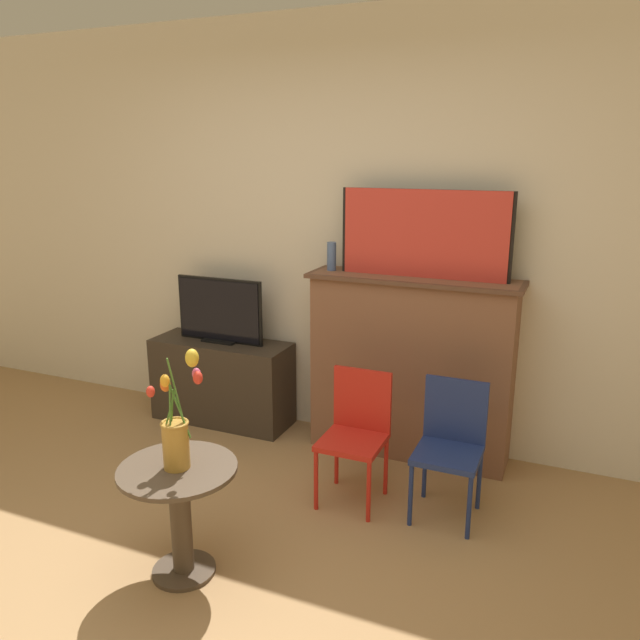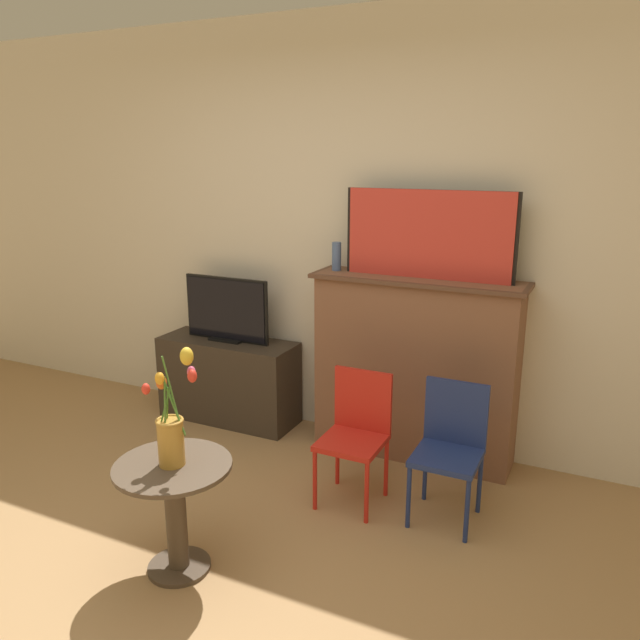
{
  "view_description": "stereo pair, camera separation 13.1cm",
  "coord_description": "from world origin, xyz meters",
  "px_view_note": "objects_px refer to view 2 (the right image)",
  "views": [
    {
      "loc": [
        1.47,
        -1.63,
        1.87
      ],
      "look_at": [
        0.23,
        1.24,
        1.02
      ],
      "focal_mm": 35.0,
      "sensor_mm": 36.0,
      "label": 1
    },
    {
      "loc": [
        1.58,
        -1.58,
        1.87
      ],
      "look_at": [
        0.23,
        1.24,
        1.02
      ],
      "focal_mm": 35.0,
      "sensor_mm": 36.0,
      "label": 2
    }
  ],
  "objects_px": {
    "tv_monitor": "(227,310)",
    "chair_blue": "(450,443)",
    "painting": "(428,235)",
    "vase_tulips": "(172,427)",
    "chair_red": "(356,429)"
  },
  "relations": [
    {
      "from": "tv_monitor",
      "to": "chair_blue",
      "type": "height_order",
      "value": "tv_monitor"
    },
    {
      "from": "painting",
      "to": "vase_tulips",
      "type": "height_order",
      "value": "painting"
    },
    {
      "from": "tv_monitor",
      "to": "chair_red",
      "type": "bearing_deg",
      "value": -26.01
    },
    {
      "from": "painting",
      "to": "chair_blue",
      "type": "relative_size",
      "value": 1.41
    },
    {
      "from": "chair_red",
      "to": "chair_blue",
      "type": "xyz_separation_m",
      "value": [
        0.5,
        0.05,
        0.0
      ]
    },
    {
      "from": "chair_blue",
      "to": "vase_tulips",
      "type": "relative_size",
      "value": 1.34
    },
    {
      "from": "tv_monitor",
      "to": "vase_tulips",
      "type": "height_order",
      "value": "vase_tulips"
    },
    {
      "from": "painting",
      "to": "tv_monitor",
      "type": "relative_size",
      "value": 1.57
    },
    {
      "from": "painting",
      "to": "chair_red",
      "type": "xyz_separation_m",
      "value": [
        -0.17,
        -0.64,
        -0.99
      ]
    },
    {
      "from": "vase_tulips",
      "to": "painting",
      "type": "bearing_deg",
      "value": 67.18
    },
    {
      "from": "chair_red",
      "to": "chair_blue",
      "type": "bearing_deg",
      "value": 6.21
    },
    {
      "from": "vase_tulips",
      "to": "chair_red",
      "type": "bearing_deg",
      "value": 62.04
    },
    {
      "from": "chair_blue",
      "to": "vase_tulips",
      "type": "xyz_separation_m",
      "value": [
        -0.99,
        -0.98,
        0.3
      ]
    },
    {
      "from": "tv_monitor",
      "to": "vase_tulips",
      "type": "relative_size",
      "value": 1.2
    },
    {
      "from": "chair_blue",
      "to": "tv_monitor",
      "type": "bearing_deg",
      "value": 162.57
    }
  ]
}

